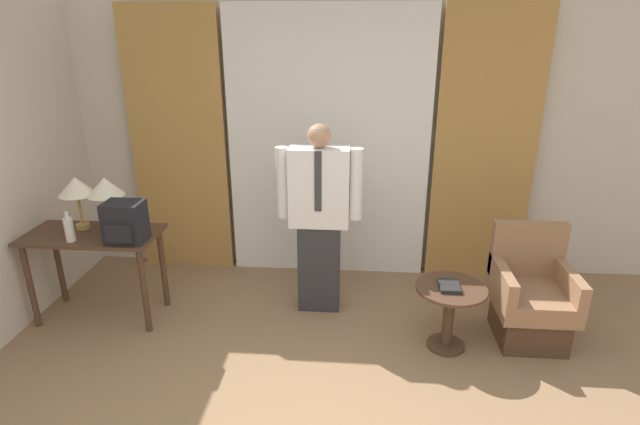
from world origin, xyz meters
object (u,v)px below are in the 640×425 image
Objects in this scene: table_lamp_right at (105,188)px; desk at (94,248)px; table_lamp_left at (76,188)px; person at (319,215)px; bottle_near_edge at (69,229)px; side_table at (449,307)px; backpack at (125,222)px; book at (449,286)px; armchair at (530,299)px.

desk is at bearing -141.45° from table_lamp_right.
table_lamp_left is 0.27× the size of person.
person reaches higher than bottle_near_edge.
desk is 2.02× the size of side_table.
backpack is at bearing -24.79° from table_lamp_left.
armchair is at bearing 16.86° from book.
table_lamp_right is 2.25× the size of book.
table_lamp_right is (0.25, 0.00, 0.00)m from table_lamp_left.
backpack is at bearing 5.24° from bottle_near_edge.
backpack is (0.36, -0.13, 0.29)m from desk.
person is (1.86, 0.29, 0.24)m from desk.
table_lamp_left is 2.25× the size of book.
table_lamp_left is 0.37m from bottle_near_edge.
person is (1.73, 0.19, -0.25)m from table_lamp_right.
desk is 0.48m from backpack.
table_lamp_right is (0.12, 0.10, 0.49)m from desk.
table_lamp_left is 0.57m from backpack.
desk is at bearing 179.41° from armchair.
person reaches higher than table_lamp_left.
side_table is at bearing 32.15° from book.
desk is at bearing 64.90° from bottle_near_edge.
table_lamp_left is 3.14m from side_table.
bottle_near_edge is at bearing -115.10° from desk.
armchair is at bearing -10.67° from person.
bottle_near_edge is (-0.20, -0.27, -0.26)m from table_lamp_right.
person is at bearing 8.74° from desk.
side_table is at bearing -26.35° from person.
bottle_near_edge reaches higher than desk.
person reaches higher than armchair.
table_lamp_right is at bearing 173.23° from side_table.
bottle_near_edge reaches higher than side_table.
book is at bearing -1.49° from bottle_near_edge.
table_lamp_right is 0.84× the size of side_table.
bottle_near_edge is 0.47× the size of side_table.
bottle_near_edge is 0.77× the size of backpack.
book is at bearing -27.37° from person.
person reaches higher than book.
side_table is 0.19m from book.
backpack is 1.55m from person.
book is at bearing -6.51° from table_lamp_left.
desk is at bearing -171.26° from person.
table_lamp_left reaches higher than backpack.
table_lamp_right reaches higher than book.
person is 8.24× the size of book.
side_table is (2.54, -0.10, -0.58)m from backpack.
table_lamp_left is 2.01m from person.
bottle_near_edge is at bearing 178.51° from book.
desk is 0.52m from table_lamp_right.
bottle_near_edge is 3.03m from side_table.
table_lamp_left reaches higher than desk.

